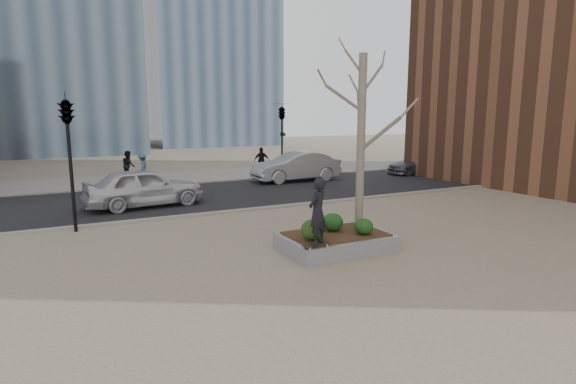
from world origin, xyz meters
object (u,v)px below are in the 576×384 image
skateboarder (318,212)px  skateboard (317,246)px  planter (336,242)px  police_car (144,187)px

skateboarder → skateboard: bearing=180.0°
planter → skateboarder: bearing=-143.3°
police_car → skateboarder: bearing=-170.7°
skateboard → skateboarder: bearing=0.0°
planter → police_car: (-3.76, 8.69, 0.61)m
planter → skateboard: skateboard is taller
planter → police_car: size_ratio=0.63×
skateboard → police_car: size_ratio=0.16×
planter → skateboarder: skateboarder is taller
planter → police_car: bearing=113.4°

